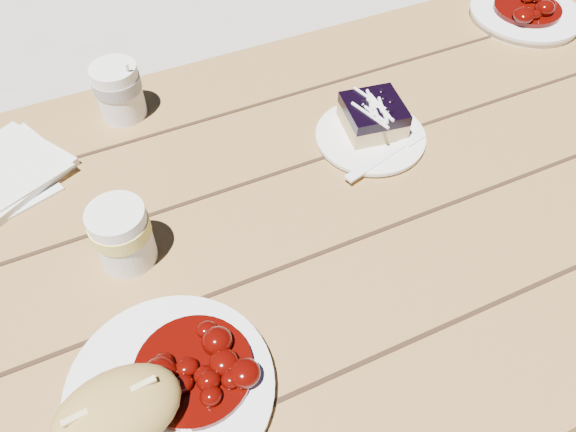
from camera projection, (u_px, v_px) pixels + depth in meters
name	position (u px, v px, depth m)	size (l,w,h in m)	color
ground	(276.00, 415.00, 1.36)	(60.00, 60.00, 0.00)	#AEA79D
picnic_table	(270.00, 284.00, 0.91)	(2.00, 1.55, 0.75)	brown
main_plate	(171.00, 389.00, 0.62)	(0.23, 0.23, 0.02)	white
goulash_stew	(192.00, 364.00, 0.61)	(0.13, 0.13, 0.04)	#460502
bread_roll	(117.00, 412.00, 0.56)	(0.13, 0.09, 0.07)	#B59145
dessert_plate	(370.00, 137.00, 0.89)	(0.17, 0.17, 0.01)	white
blueberry_cake	(373.00, 116.00, 0.88)	(0.10, 0.10, 0.05)	tan
fork_dessert	(378.00, 160.00, 0.84)	(0.03, 0.16, 0.01)	white
coffee_cup	(119.00, 91.00, 0.90)	(0.07, 0.07, 0.09)	white
napkin_stack	(6.00, 171.00, 0.84)	(0.15, 0.15, 0.01)	white
fork_table	(22.00, 208.00, 0.80)	(0.03, 0.16, 0.01)	white
second_plate	(525.00, 15.00, 1.11)	(0.21, 0.21, 0.02)	white
second_stew	(530.00, 1.00, 1.09)	(0.13, 0.13, 0.04)	#460502
second_cup	(123.00, 235.00, 0.71)	(0.07, 0.07, 0.09)	white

